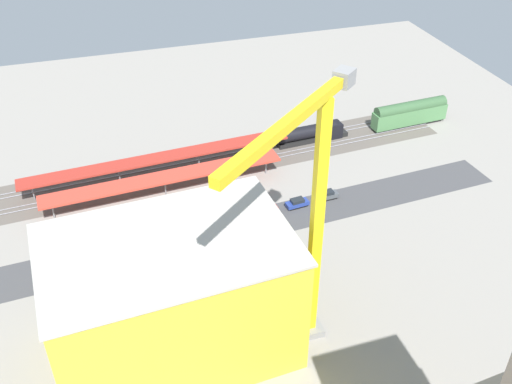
{
  "coord_description": "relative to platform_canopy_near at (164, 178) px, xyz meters",
  "views": [
    {
      "loc": [
        19.94,
        84.21,
        66.33
      ],
      "look_at": [
        -5.78,
        2.17,
        6.51
      ],
      "focal_mm": 41.26,
      "sensor_mm": 36.0,
      "label": 1
    }
  ],
  "objects": [
    {
      "name": "parked_car_3",
      "position": [
        -10.4,
        11.29,
        -3.16
      ],
      "size": [
        4.55,
        2.07,
        1.67
      ],
      "color": "black",
      "rests_on": "ground"
    },
    {
      "name": "parked_car_1",
      "position": [
        -23.17,
        11.5,
        -3.15
      ],
      "size": [
        4.59,
        2.24,
        1.68
      ],
      "color": "black",
      "rests_on": "ground"
    },
    {
      "name": "parked_car_6",
      "position": [
        8.7,
        10.8,
        -3.15
      ],
      "size": [
        4.81,
        2.22,
        1.66
      ],
      "color": "black",
      "rests_on": "ground"
    },
    {
      "name": "traffic_light",
      "position": [
        -8.27,
        10.44,
        0.73
      ],
      "size": [
        0.5,
        0.36,
        7.05
      ],
      "color": "#333333",
      "rests_on": "ground"
    },
    {
      "name": "street_tree_2",
      "position": [
        -12.85,
        18.91,
        1.75
      ],
      "size": [
        5.03,
        5.03,
        8.19
      ],
      "color": "brown",
      "rests_on": "ground"
    },
    {
      "name": "street_tree_1",
      "position": [
        -1.19,
        19.43,
        1.11
      ],
      "size": [
        5.77,
        5.77,
        7.9
      ],
      "color": "brown",
      "rests_on": "ground"
    },
    {
      "name": "street_tree_0",
      "position": [
        7.15,
        19.29,
        0.81
      ],
      "size": [
        4.25,
        4.25,
        6.87
      ],
      "color": "brown",
      "rests_on": "ground"
    },
    {
      "name": "ground_plane",
      "position": [
        -8.55,
        11.34,
        -3.89
      ],
      "size": [
        177.33,
        177.33,
        0.0
      ],
      "primitive_type": "plane",
      "color": "gray",
      "rests_on": "ground"
    },
    {
      "name": "parked_car_5",
      "position": [
        2.4,
        10.79,
        -3.14
      ],
      "size": [
        4.68,
        2.28,
        1.72
      ],
      "color": "black",
      "rests_on": "ground"
    },
    {
      "name": "rail_bed",
      "position": [
        -8.55,
        -8.44,
        -3.89
      ],
      "size": [
        111.48,
        20.74,
        0.01
      ],
      "primitive_type": "cube",
      "rotation": [
        0.0,
        0.0,
        0.07
      ],
      "color": "#5B544C",
      "rests_on": "ground"
    },
    {
      "name": "locomotive",
      "position": [
        -35.33,
        -11.14,
        -2.01
      ],
      "size": [
        17.01,
        3.99,
        5.27
      ],
      "color": "black",
      "rests_on": "ground"
    },
    {
      "name": "construction_roof_slab",
      "position": [
        5.21,
        38.15,
        14.98
      ],
      "size": [
        33.4,
        22.94,
        0.4
      ],
      "primitive_type": "cube",
      "rotation": [
        0.0,
        0.0,
        0.07
      ],
      "color": "#B7B2A8",
      "rests_on": "construction_building"
    },
    {
      "name": "passenger_coach",
      "position": [
        -59.71,
        -11.14,
        -0.69
      ],
      "size": [
        18.95,
        4.21,
        6.08
      ],
      "color": "black",
      "rests_on": "ground"
    },
    {
      "name": "box_truck_2",
      "position": [
        13.61,
        23.52,
        -2.31
      ],
      "size": [
        9.59,
        2.41,
        3.18
      ],
      "color": "black",
      "rests_on": "ground"
    },
    {
      "name": "parked_car_0",
      "position": [
        -29.54,
        10.8,
        -3.13
      ],
      "size": [
        4.64,
        1.99,
        1.71
      ],
      "color": "black",
      "rests_on": "ground"
    },
    {
      "name": "box_truck_1",
      "position": [
        0.34,
        23.1,
        -2.21
      ],
      "size": [
        9.63,
        2.77,
        3.42
      ],
      "color": "black",
      "rests_on": "ground"
    },
    {
      "name": "parked_car_4",
      "position": [
        -4.5,
        10.67,
        -3.14
      ],
      "size": [
        4.2,
        1.9,
        1.71
      ],
      "color": "black",
      "rests_on": "ground"
    },
    {
      "name": "construction_building",
      "position": [
        5.21,
        38.15,
        5.44
      ],
      "size": [
        32.76,
        22.3,
        18.67
      ],
      "primitive_type": "cube",
      "rotation": [
        0.0,
        0.0,
        0.07
      ],
      "color": "yellow",
      "rests_on": "ground"
    },
    {
      "name": "track_rails",
      "position": [
        -8.55,
        -8.44,
        -3.71
      ],
      "size": [
        110.59,
        14.33,
        0.12
      ],
      "color": "#9E9EA8",
      "rests_on": "ground"
    },
    {
      "name": "box_truck_0",
      "position": [
        8.09,
        21.66,
        -2.23
      ],
      "size": [
        9.31,
        3.64,
        3.41
      ],
      "color": "black",
      "rests_on": "ground"
    },
    {
      "name": "tower_crane",
      "position": [
        -12.24,
        42.52,
        19.4
      ],
      "size": [
        21.63,
        18.87,
        39.43
      ],
      "color": "gray",
      "rests_on": "ground"
    },
    {
      "name": "platform_canopy_near",
      "position": [
        0.0,
        0.0,
        0.0
      ],
      "size": [
        47.26,
        7.63,
        4.12
      ],
      "color": "#C63D2D",
      "rests_on": "ground"
    },
    {
      "name": "parked_car_2",
      "position": [
        -16.69,
        11.83,
        -3.13
      ],
      "size": [
        4.84,
        1.98,
        1.72
      ],
      "color": "black",
      "rests_on": "ground"
    },
    {
      "name": "platform_canopy_far",
      "position": [
        -0.24,
        -7.49,
        -0.01
      ],
      "size": [
        55.51,
        7.75,
        4.1
      ],
      "color": "#A82D23",
      "rests_on": "ground"
    },
    {
      "name": "street_tree_3",
      "position": [
        8.63,
        18.9,
        1.04
      ],
      "size": [
        4.39,
        4.39,
        7.17
      ],
      "color": "brown",
      "rests_on": "ground"
    },
    {
      "name": "street_asphalt",
      "position": [
        -8.55,
        14.64,
        -3.89
      ],
      "size": [
        111.18,
        16.36,
        0.01
      ],
      "primitive_type": "cube",
      "rotation": [
        0.0,
        0.0,
        0.07
      ],
      "color": "#424244",
      "rests_on": "ground"
    }
  ]
}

